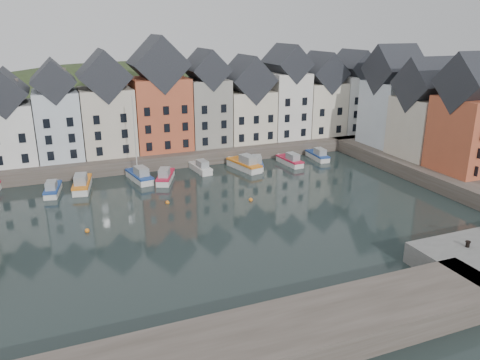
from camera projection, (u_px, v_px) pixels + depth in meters
ground at (219, 223)px, 52.55m from camera, size 260.00×260.00×0.00m
far_quay at (160, 151)px, 78.63m from camera, size 90.00×16.00×2.00m
right_quay at (452, 170)px, 68.00m from camera, size 14.00×54.00×2.00m
hillside at (139, 204)px, 107.51m from camera, size 153.60×70.40×64.00m
far_terrace at (179, 105)px, 75.52m from camera, size 72.37×8.16×17.78m
right_terrace at (428, 111)px, 69.61m from camera, size 8.30×24.25×16.36m
mooring_buoys at (173, 210)px, 55.78m from camera, size 20.50×5.50×0.50m
boat_b at (53, 189)px, 61.35m from camera, size 2.53×5.65×2.09m
boat_c at (82, 184)px, 62.95m from camera, size 3.14×6.86×2.54m
boat_d at (140, 176)px, 66.37m from camera, size 3.10×6.61×12.15m
boat_e at (165, 177)px, 66.25m from camera, size 3.97×6.20×2.28m
boat_f at (201, 168)px, 70.60m from camera, size 2.28×5.65×2.11m
boat_g at (245, 164)px, 71.69m from camera, size 3.57×7.16×2.63m
boat_h at (257, 163)px, 72.82m from camera, size 3.57×6.04×2.22m
boat_i at (290, 161)px, 74.17m from camera, size 2.20×5.84×2.20m
boat_j at (318, 155)px, 77.14m from camera, size 2.10×5.75×2.17m
mooring_bollard at (468, 244)px, 42.32m from camera, size 0.48×0.48×0.56m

